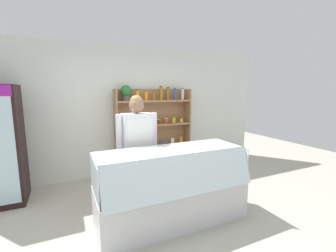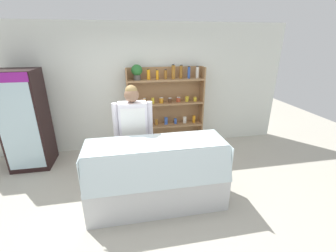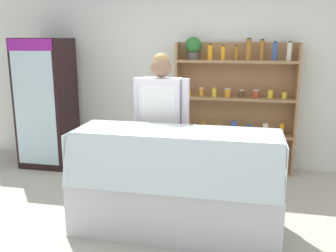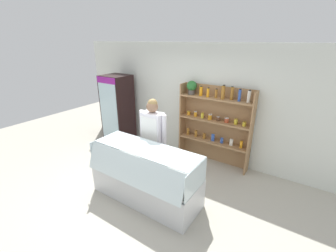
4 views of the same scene
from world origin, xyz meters
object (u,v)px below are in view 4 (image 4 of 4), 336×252
(shop_clerk, at_px, (153,133))
(deli_display_case, at_px, (146,183))
(shelving_unit, at_px, (213,120))
(drinks_fridge, at_px, (118,109))

(shop_clerk, bearing_deg, deli_display_case, -65.34)
(shelving_unit, relative_size, deli_display_case, 0.94)
(drinks_fridge, xyz_separation_m, shelving_unit, (2.68, 0.34, 0.12))
(shelving_unit, bearing_deg, shop_clerk, -118.92)
(shelving_unit, bearing_deg, deli_display_case, -103.00)
(drinks_fridge, distance_m, shelving_unit, 2.71)
(drinks_fridge, distance_m, deli_display_case, 2.81)
(drinks_fridge, relative_size, shelving_unit, 0.99)
(deli_display_case, bearing_deg, drinks_fridge, 144.75)
(shelving_unit, relative_size, shop_clerk, 1.10)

